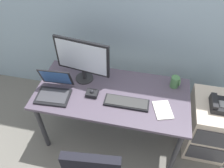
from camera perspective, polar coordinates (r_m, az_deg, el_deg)
name	(u,v)px	position (r m, az deg, el deg)	size (l,w,h in m)	color
ground_plane	(112,133)	(2.71, 0.00, -12.49)	(8.00, 8.00, 0.00)	slate
desk	(112,98)	(2.20, 0.00, -3.65)	(1.47, 0.70, 0.71)	#514656
file_cabinet	(208,125)	(2.58, 23.35, -9.67)	(0.42, 0.53, 0.64)	beige
desk_phone	(219,105)	(2.31, 25.66, -4.75)	(0.17, 0.20, 0.09)	black
monitor_main	(82,59)	(2.13, -7.65, 6.46)	(0.54, 0.18, 0.46)	#262628
keyboard	(127,102)	(2.05, 3.73, -4.72)	(0.41, 0.14, 0.03)	black
laptop	(54,89)	(2.17, -14.54, -1.34)	(0.33, 0.31, 0.23)	black
trackball_mouse	(92,93)	(2.12, -5.14, -2.39)	(0.11, 0.09, 0.07)	black
coffee_mug	(175,82)	(2.25, 15.80, 0.51)	(0.09, 0.08, 0.12)	#477747
paper_notepad	(163,110)	(2.05, 12.83, -6.47)	(0.15, 0.21, 0.01)	white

